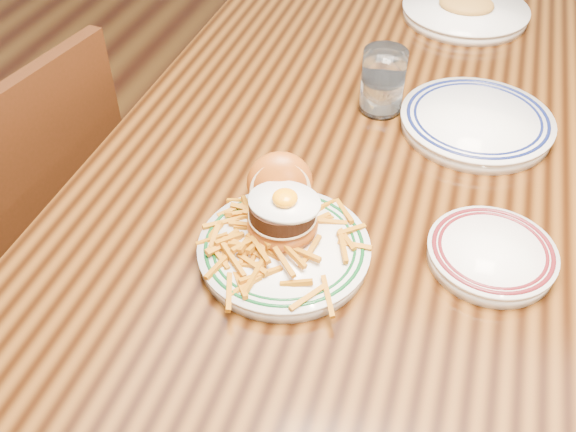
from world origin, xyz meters
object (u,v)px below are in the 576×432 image
(table, at_px, (352,155))
(main_plate, at_px, (283,233))
(side_plate, at_px, (492,253))
(chair_left, at_px, (30,230))

(table, distance_m, main_plate, 0.39)
(main_plate, bearing_deg, side_plate, -8.80)
(table, height_order, side_plate, side_plate)
(chair_left, bearing_deg, table, 28.46)
(table, bearing_deg, side_plate, -48.01)
(main_plate, relative_size, side_plate, 1.44)
(table, relative_size, chair_left, 1.81)
(table, xyz_separation_m, chair_left, (-0.65, -0.23, -0.19))
(chair_left, height_order, side_plate, chair_left)
(table, bearing_deg, chair_left, -160.71)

